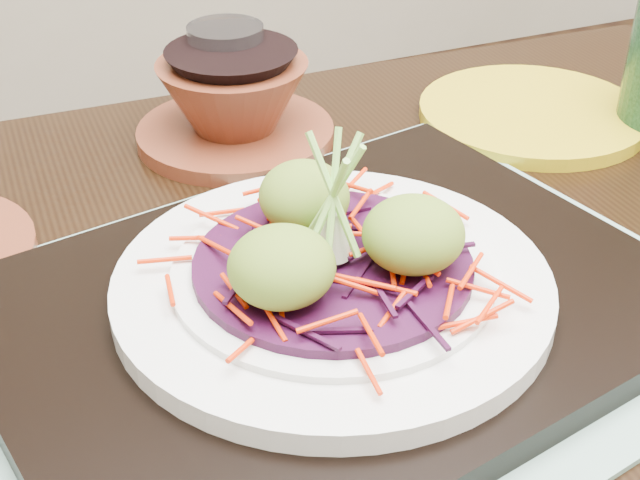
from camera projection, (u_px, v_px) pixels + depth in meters
name	position (u px, v px, depth m)	size (l,w,h in m)	color
dining_table	(314.00, 393.00, 0.67)	(1.14, 0.78, 0.70)	black
placemat	(332.00, 321.00, 0.59)	(0.50, 0.39, 0.00)	gray
serving_tray	(332.00, 307.00, 0.58)	(0.44, 0.33, 0.02)	black
white_plate	(332.00, 283.00, 0.57)	(0.28, 0.28, 0.02)	silver
cabbage_bed	(333.00, 265.00, 0.57)	(0.18, 0.18, 0.01)	#370B2B
carrot_julienne	(333.00, 253.00, 0.56)	(0.22, 0.22, 0.01)	red
guacamole_scoops	(333.00, 232.00, 0.55)	(0.15, 0.14, 0.05)	olive
scallion_garnish	(333.00, 201.00, 0.54)	(0.07, 0.07, 0.10)	#86C950
water_glass	(228.00, 78.00, 0.82)	(0.07, 0.07, 0.10)	white
terracotta_bowl_set	(234.00, 106.00, 0.80)	(0.22, 0.22, 0.08)	#5D2716
yellow_plate	(532.00, 113.00, 0.86)	(0.22, 0.22, 0.01)	#B89C14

